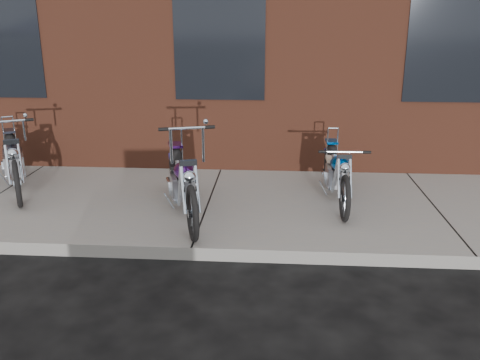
{
  "coord_description": "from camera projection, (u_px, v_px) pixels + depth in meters",
  "views": [
    {
      "loc": [
        0.88,
        -4.95,
        2.51
      ],
      "look_at": [
        0.47,
        0.8,
        0.68
      ],
      "focal_mm": 38.0,
      "sensor_mm": 36.0,
      "label": 1
    }
  ],
  "objects": [
    {
      "name": "chopper_blue",
      "position": [
        337.0,
        174.0,
        6.83
      ],
      "size": [
        0.49,
        2.02,
        0.88
      ],
      "rotation": [
        0.0,
        0.0,
        -1.55
      ],
      "color": "black",
      "rests_on": "sidewalk"
    },
    {
      "name": "sidewalk",
      "position": [
        209.0,
        206.0,
        6.92
      ],
      "size": [
        22.0,
        3.0,
        0.15
      ],
      "primitive_type": "cube",
      "color": "gray",
      "rests_on": "ground"
    },
    {
      "name": "chopper_third",
      "position": [
        14.0,
        162.0,
        7.28
      ],
      "size": [
        1.16,
        1.96,
        1.11
      ],
      "rotation": [
        0.0,
        0.0,
        -1.06
      ],
      "color": "black",
      "rests_on": "sidewalk"
    },
    {
      "name": "ground",
      "position": [
        192.0,
        261.0,
        5.52
      ],
      "size": [
        120.0,
        120.0,
        0.0
      ],
      "primitive_type": "plane",
      "color": "black",
      "rests_on": "ground"
    },
    {
      "name": "chopper_purple",
      "position": [
        183.0,
        184.0,
        6.32
      ],
      "size": [
        0.82,
        2.14,
        1.24
      ],
      "rotation": [
        0.0,
        0.0,
        -1.27
      ],
      "color": "black",
      "rests_on": "sidewalk"
    }
  ]
}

